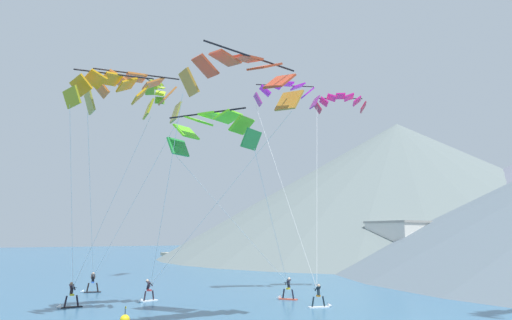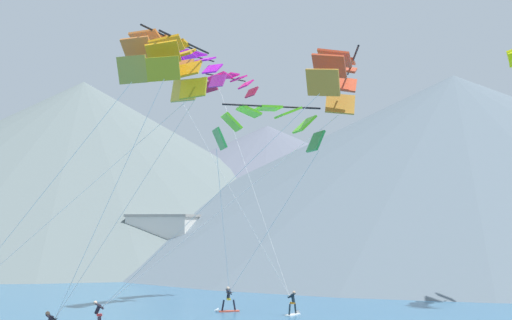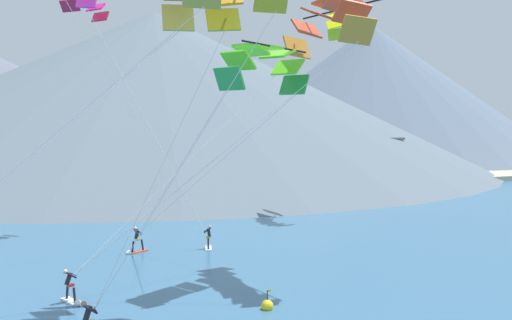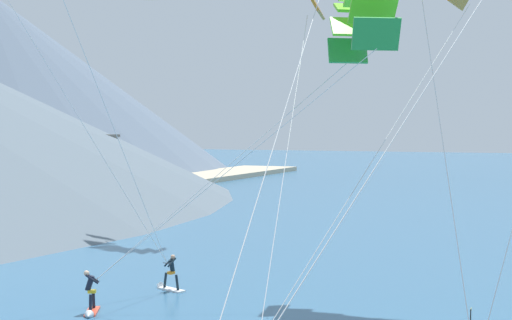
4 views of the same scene
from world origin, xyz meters
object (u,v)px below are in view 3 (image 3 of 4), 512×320
object	(u,v)px
kitesurfer_far_left	(72,293)
parafoil_kite_distant_high_outer	(85,3)
kitesurfer_mid_center	(208,241)
kitesurfer_near_trail	(135,245)
race_marker_buoy	(267,306)
parafoil_kite_near_trail	(264,64)
parafoil_kite_distant_mid_solo	(343,19)
parafoil_kite_far_left	(327,22)

from	to	relation	value
kitesurfer_far_left	parafoil_kite_distant_high_outer	world-z (taller)	parafoil_kite_distant_high_outer
kitesurfer_mid_center	parafoil_kite_distant_high_outer	size ratio (longest dim) A/B	0.38
kitesurfer_near_trail	race_marker_buoy	xyz separation A→B (m)	(3.14, -13.94, -0.36)
kitesurfer_near_trail	kitesurfer_mid_center	distance (m)	4.91
parafoil_kite_near_trail	parafoil_kite_distant_mid_solo	bearing A→B (deg)	47.92
parafoil_kite_distant_high_outer	kitesurfer_far_left	bearing A→B (deg)	-99.55
parafoil_kite_near_trail	kitesurfer_mid_center	bearing A→B (deg)	91.08
kitesurfer_near_trail	kitesurfer_far_left	world-z (taller)	kitesurfer_near_trail
kitesurfer_far_left	parafoil_kite_near_trail	size ratio (longest dim) A/B	0.16
parafoil_kite_near_trail	parafoil_kite_far_left	xyz separation A→B (m)	(3.74, -0.13, 2.46)
parafoil_kite_distant_high_outer	race_marker_buoy	distance (m)	28.57
kitesurfer_far_left	parafoil_kite_distant_high_outer	xyz separation A→B (m)	(2.97, 17.64, 17.10)
kitesurfer_near_trail	parafoil_kite_far_left	bearing A→B (deg)	-47.26
parafoil_kite_distant_high_outer	parafoil_kite_far_left	bearing A→B (deg)	-58.79
kitesurfer_mid_center	parafoil_kite_far_left	distance (m)	16.69
race_marker_buoy	parafoil_kite_far_left	bearing A→B (deg)	38.25
parafoil_kite_distant_high_outer	parafoil_kite_distant_mid_solo	world-z (taller)	parafoil_kite_distant_mid_solo
parafoil_kite_far_left	parafoil_kite_distant_mid_solo	world-z (taller)	parafoil_kite_distant_mid_solo
kitesurfer_near_trail	kitesurfer_far_left	bearing A→B (deg)	-117.13
parafoil_kite_distant_high_outer	race_marker_buoy	size ratio (longest dim) A/B	4.54
kitesurfer_far_left	race_marker_buoy	size ratio (longest dim) A/B	1.74
kitesurfer_mid_center	parafoil_kite_distant_mid_solo	size ratio (longest dim) A/B	0.29
kitesurfer_mid_center	kitesurfer_far_left	bearing A→B (deg)	-137.53
parafoil_kite_near_trail	race_marker_buoy	bearing A→B (deg)	-112.51
parafoil_kite_near_trail	parafoil_kite_far_left	distance (m)	4.48
parafoil_kite_far_left	parafoil_kite_distant_high_outer	bearing A→B (deg)	121.21
parafoil_kite_near_trail	kitesurfer_near_trail	bearing A→B (deg)	118.26
parafoil_kite_distant_mid_solo	race_marker_buoy	bearing A→B (deg)	-128.72
parafoil_kite_distant_high_outer	race_marker_buoy	world-z (taller)	parafoil_kite_distant_high_outer
kitesurfer_mid_center	parafoil_kite_near_trail	distance (m)	14.16
parafoil_kite_far_left	parafoil_kite_distant_high_outer	distance (m)	20.92
parafoil_kite_distant_high_outer	kitesurfer_mid_center	bearing A→B (deg)	-52.15
kitesurfer_near_trail	parafoil_kite_distant_mid_solo	bearing A→B (deg)	21.33
kitesurfer_mid_center	parafoil_kite_far_left	xyz separation A→B (m)	(3.91, -8.91, 13.56)
kitesurfer_far_left	race_marker_buoy	xyz separation A→B (m)	(8.02, -4.44, -0.32)
race_marker_buoy	parafoil_kite_distant_high_outer	bearing A→B (deg)	102.87
kitesurfer_mid_center	parafoil_kite_far_left	world-z (taller)	parafoil_kite_far_left
kitesurfer_mid_center	parafoil_kite_distant_mid_solo	world-z (taller)	parafoil_kite_distant_mid_solo
parafoil_kite_far_left	parafoil_kite_distant_high_outer	size ratio (longest dim) A/B	3.28
parafoil_kite_near_trail	parafoil_kite_distant_high_outer	size ratio (longest dim) A/B	2.47
kitesurfer_near_trail	kitesurfer_mid_center	xyz separation A→B (m)	(4.87, -0.59, -0.06)
parafoil_kite_far_left	race_marker_buoy	xyz separation A→B (m)	(-5.64, -4.44, -13.86)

